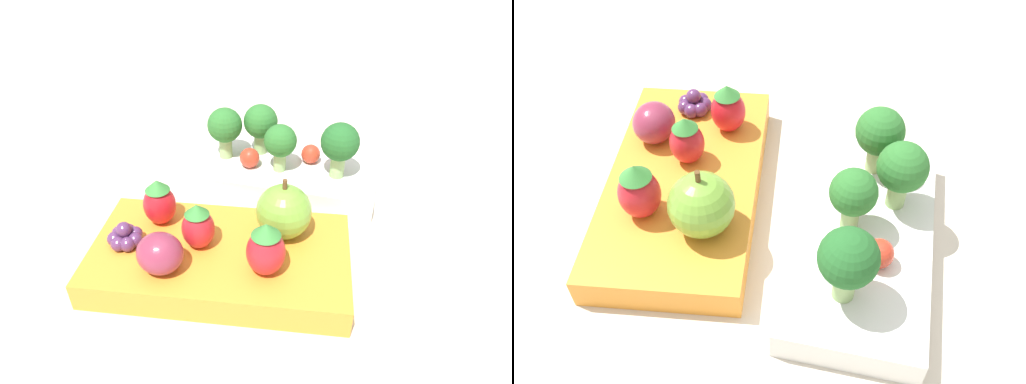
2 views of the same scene
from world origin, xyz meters
The scene contains 15 objects.
ground_plane centered at (0.00, 0.00, 0.00)m, with size 4.00×4.00×0.00m, color beige.
bento_box_savoury centered at (0.01, 0.07, 0.01)m, with size 0.20×0.10×0.03m.
bento_box_fruit centered at (-0.01, -0.08, 0.01)m, with size 0.24×0.15×0.03m.
broccoli_floret_0 centered at (0.07, 0.06, 0.06)m, with size 0.04×0.04×0.06m.
broccoli_floret_1 centered at (-0.02, 0.09, 0.06)m, with size 0.04×0.04×0.06m.
broccoli_floret_2 centered at (-0.06, 0.07, 0.06)m, with size 0.04×0.04×0.06m.
broccoli_floret_3 centered at (0.01, 0.06, 0.06)m, with size 0.03×0.03×0.05m.
cherry_tomato_0 centered at (-0.03, 0.06, 0.04)m, with size 0.02×0.02×0.02m.
cherry_tomato_1 centered at (0.04, 0.08, 0.04)m, with size 0.02×0.02×0.02m.
apple centered at (0.03, -0.05, 0.05)m, with size 0.05×0.05×0.06m.
strawberry_0 centered at (-0.03, -0.08, 0.05)m, with size 0.03×0.03×0.04m.
strawberry_1 centered at (-0.08, -0.06, 0.05)m, with size 0.03×0.03×0.05m.
strawberry_2 centered at (0.03, -0.10, 0.05)m, with size 0.03×0.03×0.05m.
plum centered at (-0.05, -0.12, 0.04)m, with size 0.04×0.04×0.03m.
grape_cluster centered at (-0.09, -0.10, 0.03)m, with size 0.03×0.03×0.02m.
Camera 1 is at (0.09, -0.35, 0.29)m, focal length 32.00 mm.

